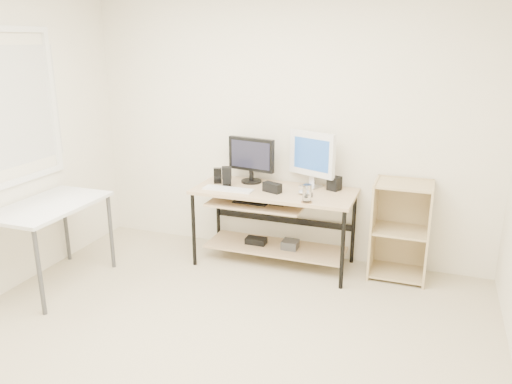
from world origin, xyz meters
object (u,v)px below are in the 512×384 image
at_px(desk, 272,211).
at_px(audio_controller, 218,176).
at_px(side_table, 50,213).
at_px(shelf_unit, 401,229).
at_px(black_monitor, 251,157).
at_px(white_imac, 312,156).

relative_size(desk, audio_controller, 9.83).
xyz_separation_m(side_table, shelf_unit, (2.83, 1.22, -0.22)).
bearing_deg(desk, shelf_unit, 7.77).
relative_size(shelf_unit, black_monitor, 1.86).
bearing_deg(shelf_unit, white_imac, 177.15).
relative_size(black_monitor, white_imac, 0.91).
bearing_deg(shelf_unit, black_monitor, 179.94).
bearing_deg(white_imac, black_monitor, -153.22).
bearing_deg(audio_controller, black_monitor, 3.54).
relative_size(shelf_unit, audio_controller, 5.90).
height_order(side_table, audio_controller, audio_controller).
height_order(desk, white_imac, white_imac).
distance_m(white_imac, audio_controller, 0.93).
bearing_deg(audio_controller, side_table, -156.94).
bearing_deg(white_imac, side_table, -124.63).
xyz_separation_m(shelf_unit, white_imac, (-0.85, 0.04, 0.60)).
height_order(shelf_unit, white_imac, white_imac).
distance_m(desk, side_table, 1.97).
bearing_deg(desk, audio_controller, 177.73).
distance_m(desk, shelf_unit, 1.19).
bearing_deg(desk, black_monitor, 148.64).
xyz_separation_m(side_table, audio_controller, (1.09, 1.08, 0.16)).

